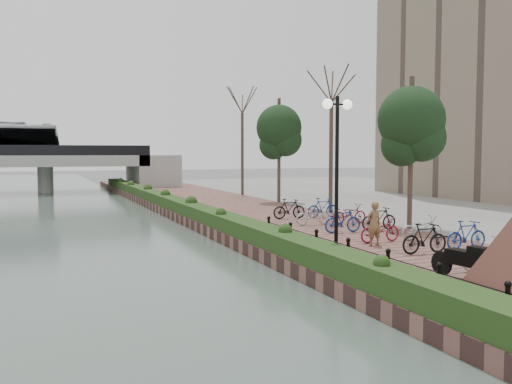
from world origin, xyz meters
TOP-DOWN VIEW (x-y plane):
  - ground at (0.00, 0.00)m, footprint 220.00×220.00m
  - promenade at (4.00, 17.50)m, footprint 8.00×75.00m
  - inland_pavement at (20.00, 17.50)m, footprint 24.00×75.00m
  - hedge at (0.60, 20.00)m, footprint 1.10×56.00m
  - chain_fence at (1.40, 2.00)m, footprint 0.10×14.10m
  - lamppost at (1.79, 4.40)m, footprint 1.02×0.32m
  - motorcycle at (3.07, 0.13)m, footprint 0.77×1.77m
  - pedestrian at (4.00, 5.64)m, footprint 0.58×0.39m
  - bicycle_parking at (5.50, 7.40)m, footprint 2.40×14.69m
  - street_trees at (8.00, 12.68)m, footprint 3.20×37.12m

SIDE VIEW (x-z plane):
  - ground at x=0.00m, z-range 0.00..0.00m
  - promenade at x=4.00m, z-range 0.00..0.50m
  - inland_pavement at x=20.00m, z-range 0.00..0.50m
  - hedge at x=0.60m, z-range 0.50..1.10m
  - chain_fence at x=1.40m, z-range 0.50..1.20m
  - bicycle_parking at x=5.50m, z-range 0.47..1.47m
  - motorcycle at x=3.07m, z-range 0.50..1.57m
  - pedestrian at x=4.00m, z-range 0.50..2.05m
  - street_trees at x=8.00m, z-range 0.29..7.09m
  - lamppost at x=1.79m, z-range 1.60..6.62m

